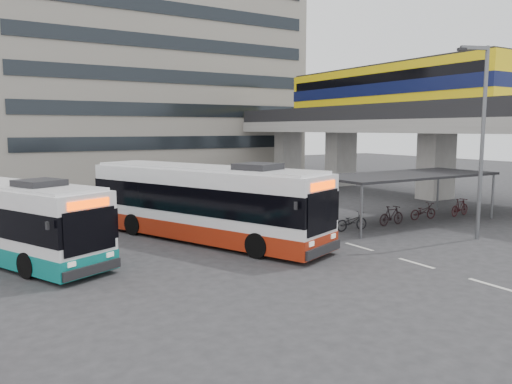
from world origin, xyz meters
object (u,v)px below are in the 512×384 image
bus_main (204,203)px  lamp_post (481,131)px  bus_teal (1,220)px  pedestrian (264,226)px

bus_main → lamp_post: lamp_post is taller
bus_main → lamp_post: bearing=-52.9°
bus_teal → lamp_post: size_ratio=1.26×
bus_main → lamp_post: (10.37, -6.14, 3.15)m
bus_teal → pedestrian: bus_teal is taller
pedestrian → lamp_post: size_ratio=0.21×
pedestrian → lamp_post: 10.31m
bus_main → pedestrian: bearing=-80.4°
lamp_post → bus_main: bearing=169.9°
pedestrian → lamp_post: bearing=-72.9°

